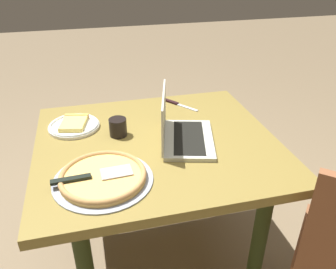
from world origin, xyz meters
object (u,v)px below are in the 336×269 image
Objects in this scene: dining_table at (157,161)px; pizza_plate at (74,125)px; laptop at (180,131)px; table_knife at (177,104)px; pizza_tray at (103,177)px; drink_cup at (118,127)px.

pizza_plate is (0.35, -0.22, 0.12)m from dining_table.
table_knife is (-0.09, -0.37, -0.04)m from laptop.
dining_table is 2.77× the size of laptop.
pizza_tray is at bearing 42.39° from dining_table.
table_knife is 0.43m from drink_cup.
dining_table is 0.19m from laptop.
laptop reaches higher than pizza_plate.
laptop reaches higher than pizza_tray.
laptop reaches higher than dining_table.
dining_table is at bearing 149.65° from drink_cup.
laptop is (-0.10, 0.03, 0.16)m from dining_table.
pizza_plate reaches higher than table_knife.
pizza_tray is at bearing 102.37° from pizza_plate.
pizza_plate and pizza_tray have the same top height.
table_knife is at bearing -143.68° from drink_cup.
pizza_plate is at bearing -32.16° from drink_cup.
laptop is at bearing 155.31° from drink_cup.
laptop reaches higher than drink_cup.
pizza_plate is 0.46m from pizza_tray.
laptop reaches higher than table_knife.
laptop is 2.01× the size of table_knife.
drink_cup reaches higher than pizza_plate.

